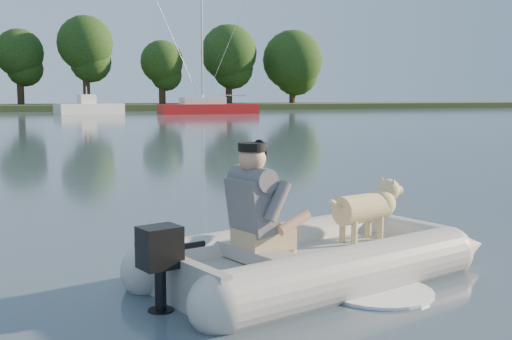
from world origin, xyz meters
name	(u,v)px	position (x,y,z in m)	size (l,w,h in m)	color
water	(303,275)	(0.00, 0.00, 0.00)	(160.00, 160.00, 0.00)	#4F626B
shore_bank	(47,108)	(0.00, 62.00, 0.25)	(160.00, 12.00, 0.70)	#47512D
treeline	(5,53)	(-3.71, 61.11, 5.48)	(71.02, 7.35, 9.27)	#332316
dinghy	(317,214)	(0.11, -0.07, 0.58)	(4.76, 3.61, 1.37)	#A3A29D
man	(254,202)	(-0.56, -0.21, 0.77)	(0.72, 0.61, 1.06)	#5F5E63
dog	(362,213)	(0.71, 0.16, 0.51)	(0.92, 0.33, 0.61)	#CFBE77
outboard_motor	(160,273)	(-1.46, -0.53, 0.31)	(0.41, 0.29, 0.78)	black
motorboat	(89,101)	(2.81, 48.71, 1.06)	(5.53, 2.13, 2.34)	white
sailboat	(208,108)	(12.06, 46.00, 0.49)	(8.18, 2.69, 11.15)	red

